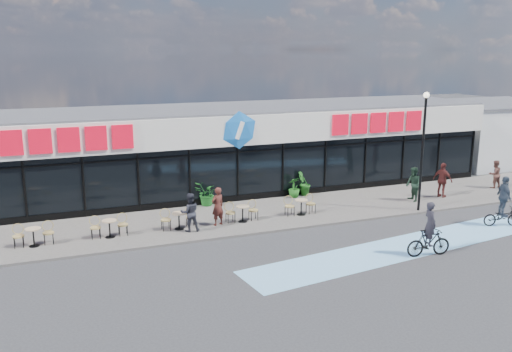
# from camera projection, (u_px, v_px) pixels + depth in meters

# --- Properties ---
(ground) EXTENTS (120.00, 120.00, 0.00)m
(ground) POSITION_uv_depth(u_px,v_px,m) (296.00, 248.00, 21.49)
(ground) COLOR #28282B
(ground) RESTS_ON ground
(sidewalk) EXTENTS (44.00, 5.00, 0.10)m
(sidewalk) POSITION_uv_depth(u_px,v_px,m) (255.00, 215.00, 25.57)
(sidewalk) COLOR #5A5650
(sidewalk) RESTS_ON ground
(bike_lane) EXTENTS (14.17, 4.13, 0.01)m
(bike_lane) POSITION_uv_depth(u_px,v_px,m) (403.00, 247.00, 21.52)
(bike_lane) COLOR #6DA5CE
(bike_lane) RESTS_ON ground
(building) EXTENTS (30.60, 6.57, 4.75)m
(building) POSITION_uv_depth(u_px,v_px,m) (220.00, 148.00, 29.99)
(building) COLOR black
(building) RESTS_ON ground
(neighbour_building) EXTENTS (9.20, 7.20, 4.11)m
(neighbour_building) POSITION_uv_depth(u_px,v_px,m) (494.00, 131.00, 38.17)
(neighbour_building) COLOR silver
(neighbour_building) RESTS_ON ground
(lamp_post) EXTENTS (0.28, 0.28, 5.67)m
(lamp_post) POSITION_uv_depth(u_px,v_px,m) (423.00, 142.00, 25.46)
(lamp_post) COLOR black
(lamp_post) RESTS_ON sidewalk
(bistro_set_1) EXTENTS (1.54, 0.62, 0.90)m
(bistro_set_1) POSITION_uv_depth(u_px,v_px,m) (33.00, 235.00, 21.38)
(bistro_set_1) COLOR tan
(bistro_set_1) RESTS_ON sidewalk
(bistro_set_2) EXTENTS (1.54, 0.62, 0.90)m
(bistro_set_2) POSITION_uv_depth(u_px,v_px,m) (109.00, 226.00, 22.39)
(bistro_set_2) COLOR tan
(bistro_set_2) RESTS_ON sidewalk
(bistro_set_3) EXTENTS (1.54, 0.62, 0.90)m
(bistro_set_3) POSITION_uv_depth(u_px,v_px,m) (179.00, 218.00, 23.41)
(bistro_set_3) COLOR tan
(bistro_set_3) RESTS_ON sidewalk
(bistro_set_4) EXTENTS (1.54, 0.62, 0.90)m
(bistro_set_4) POSITION_uv_depth(u_px,v_px,m) (242.00, 211.00, 24.42)
(bistro_set_4) COLOR tan
(bistro_set_4) RESTS_ON sidewalk
(bistro_set_5) EXTENTS (1.54, 0.62, 0.90)m
(bistro_set_5) POSITION_uv_depth(u_px,v_px,m) (300.00, 205.00, 25.44)
(bistro_set_5) COLOR tan
(bistro_set_5) RESTS_ON sidewalk
(potted_plant_left) EXTENTS (1.20, 1.07, 1.20)m
(potted_plant_left) POSITION_uv_depth(u_px,v_px,m) (206.00, 194.00, 26.84)
(potted_plant_left) COLOR #1A5C1D
(potted_plant_left) RESTS_ON sidewalk
(potted_plant_mid) EXTENTS (0.75, 0.75, 1.06)m
(potted_plant_mid) POSITION_uv_depth(u_px,v_px,m) (294.00, 188.00, 28.38)
(potted_plant_mid) COLOR #1C5518
(potted_plant_mid) RESTS_ON sidewalk
(potted_plant_right) EXTENTS (0.83, 0.73, 1.30)m
(potted_plant_right) POSITION_uv_depth(u_px,v_px,m) (304.00, 184.00, 28.71)
(potted_plant_right) COLOR #1C5518
(potted_plant_right) RESTS_ON sidewalk
(patron_left) EXTENTS (0.73, 0.60, 1.72)m
(patron_left) POSITION_uv_depth(u_px,v_px,m) (218.00, 206.00, 23.81)
(patron_left) COLOR #451D18
(patron_left) RESTS_ON sidewalk
(patron_right) EXTENTS (0.85, 0.69, 1.68)m
(patron_right) POSITION_uv_depth(u_px,v_px,m) (190.00, 212.00, 22.99)
(patron_right) COLOR #23232B
(patron_right) RESTS_ON sidewalk
(pedestrian_a) EXTENTS (0.79, 0.95, 1.77)m
(pedestrian_a) POSITION_uv_depth(u_px,v_px,m) (413.00, 184.00, 27.59)
(pedestrian_a) COLOR black
(pedestrian_a) RESTS_ON sidewalk
(pedestrian_b) EXTENTS (0.82, 1.17, 1.84)m
(pedestrian_b) POSITION_uv_depth(u_px,v_px,m) (443.00, 180.00, 28.33)
(pedestrian_b) COLOR #451A18
(pedestrian_b) RESTS_ON sidewalk
(pedestrian_c) EXTENTS (0.80, 0.64, 1.57)m
(pedestrian_c) POSITION_uv_depth(u_px,v_px,m) (495.00, 174.00, 30.27)
(pedestrian_c) COLOR #52312A
(pedestrian_c) RESTS_ON sidewalk
(cyclist_a) EXTENTS (1.83, 0.75, 2.15)m
(cyclist_a) POSITION_uv_depth(u_px,v_px,m) (429.00, 237.00, 20.47)
(cyclist_a) COLOR black
(cyclist_a) RESTS_ON ground
(cyclist_b) EXTENTS (1.75, 1.16, 2.28)m
(cyclist_b) POSITION_uv_depth(u_px,v_px,m) (503.00, 206.00, 23.96)
(cyclist_b) COLOR black
(cyclist_b) RESTS_ON ground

